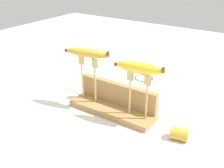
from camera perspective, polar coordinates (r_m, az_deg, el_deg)
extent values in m
plane|color=silver|center=(1.05, 0.00, -6.11)|extent=(3.00, 3.00, 0.00)
cube|color=#A87F4C|center=(1.04, 0.00, -5.55)|extent=(0.35, 0.11, 0.02)
cube|color=#A87F4C|center=(1.05, 1.22, -2.02)|extent=(0.34, 0.03, 0.09)
cylinder|color=tan|center=(1.08, -6.51, 0.50)|extent=(0.01, 0.01, 0.15)
cube|color=tan|center=(1.04, -6.75, 5.09)|extent=(0.03, 0.00, 0.04)
cylinder|color=tan|center=(1.04, -3.75, -0.33)|extent=(0.01, 0.01, 0.15)
cube|color=tan|center=(1.00, -3.90, 4.39)|extent=(0.03, 0.00, 0.04)
cylinder|color=tan|center=(0.97, 3.70, -2.96)|extent=(0.01, 0.01, 0.13)
cube|color=tan|center=(0.93, 3.85, 1.66)|extent=(0.03, 0.00, 0.04)
cylinder|color=tan|center=(0.94, 7.28, -4.03)|extent=(0.01, 0.01, 0.13)
cube|color=tan|center=(0.90, 7.57, 0.68)|extent=(0.03, 0.00, 0.04)
ellipsoid|color=gold|center=(1.01, -5.43, 6.60)|extent=(0.19, 0.08, 0.03)
cylinder|color=brown|center=(0.97, -0.87, 6.50)|extent=(0.01, 0.01, 0.02)
sphere|color=#3F2D19|center=(1.05, -9.77, 7.13)|extent=(0.01, 0.01, 0.01)
ellipsoid|color=yellow|center=(0.90, 5.79, 3.40)|extent=(0.18, 0.06, 0.04)
cylinder|color=brown|center=(0.87, 10.94, 3.01)|extent=(0.01, 0.01, 0.02)
sphere|color=#3F2D19|center=(0.93, 0.84, 4.28)|extent=(0.01, 0.01, 0.01)
cylinder|color=tan|center=(1.21, -7.90, -1.66)|extent=(0.15, 0.04, 0.01)
cube|color=tan|center=(1.14, -5.03, -3.20)|extent=(0.04, 0.03, 0.01)
cylinder|color=gold|center=(0.92, 14.21, -10.35)|extent=(0.07, 0.05, 0.04)
cylinder|color=beige|center=(0.92, 15.99, -10.65)|extent=(0.01, 0.04, 0.04)
torus|color=black|center=(1.35, 6.84, 1.34)|extent=(0.09, 0.09, 0.00)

